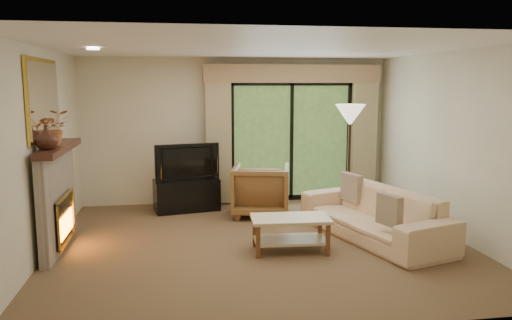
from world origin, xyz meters
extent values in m
plane|color=brown|center=(0.00, 0.00, 0.00)|extent=(5.50, 5.50, 0.00)
plane|color=white|center=(0.00, 0.00, 2.60)|extent=(5.50, 5.50, 0.00)
plane|color=beige|center=(0.00, 2.50, 1.30)|extent=(5.00, 0.00, 5.00)
plane|color=beige|center=(0.00, -2.50, 1.30)|extent=(5.00, 0.00, 5.00)
plane|color=beige|center=(-2.75, 0.00, 1.30)|extent=(0.00, 5.00, 5.00)
plane|color=beige|center=(2.75, 0.00, 1.30)|extent=(0.00, 5.00, 5.00)
cube|color=tan|center=(-0.35, 2.34, 1.20)|extent=(0.45, 0.18, 2.35)
cube|color=tan|center=(2.35, 2.34, 1.20)|extent=(0.45, 0.18, 2.35)
cube|color=tan|center=(1.00, 2.36, 2.32)|extent=(3.20, 0.24, 0.32)
cube|color=black|center=(-0.93, 1.95, 0.27)|extent=(1.15, 0.67, 0.54)
imported|color=black|center=(-0.93, 1.95, 0.85)|extent=(1.09, 0.34, 0.62)
imported|color=brown|center=(0.27, 1.45, 0.42)|extent=(1.09, 1.11, 0.84)
imported|color=beige|center=(1.61, -0.03, 0.35)|extent=(1.57, 2.54, 0.69)
cube|color=brown|center=(1.53, -0.72, 0.58)|extent=(0.21, 0.41, 0.39)
cube|color=brown|center=(1.53, 0.65, 0.59)|extent=(0.23, 0.43, 0.42)
imported|color=#402018|center=(-2.61, -0.22, 1.52)|extent=(0.36, 0.36, 0.29)
imported|color=#B7622C|center=(-2.61, 0.14, 1.60)|extent=(0.50, 0.46, 0.45)
camera|label=1|loc=(-1.08, -6.44, 2.15)|focal=35.00mm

